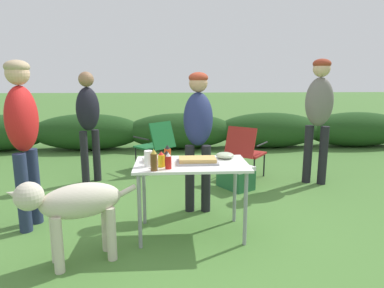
# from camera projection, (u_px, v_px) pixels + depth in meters

# --- Properties ---
(ground_plane) EXTENTS (60.00, 60.00, 0.00)m
(ground_plane) POSITION_uv_depth(u_px,v_px,m) (191.00, 233.00, 3.49)
(ground_plane) COLOR #477533
(shrub_hedge) EXTENTS (14.40, 0.90, 0.78)m
(shrub_hedge) POSITION_uv_depth(u_px,v_px,m) (180.00, 131.00, 7.51)
(shrub_hedge) COLOR #1E4219
(shrub_hedge) RESTS_ON ground
(folding_table) EXTENTS (1.10, 0.64, 0.74)m
(folding_table) POSITION_uv_depth(u_px,v_px,m) (191.00, 170.00, 3.36)
(folding_table) COLOR silver
(folding_table) RESTS_ON ground
(food_tray) EXTENTS (0.40, 0.23, 0.06)m
(food_tray) POSITION_uv_depth(u_px,v_px,m) (197.00, 161.00, 3.33)
(food_tray) COLOR #9E9EA3
(food_tray) RESTS_ON folding_table
(plate_stack) EXTENTS (0.20, 0.20, 0.05)m
(plate_stack) POSITION_uv_depth(u_px,v_px,m) (153.00, 159.00, 3.40)
(plate_stack) COLOR white
(plate_stack) RESTS_ON folding_table
(mixing_bowl) EXTENTS (0.19, 0.19, 0.06)m
(mixing_bowl) POSITION_uv_depth(u_px,v_px,m) (225.00, 155.00, 3.53)
(mixing_bowl) COLOR #ADBC99
(mixing_bowl) RESTS_ON folding_table
(paper_cup_stack) EXTENTS (0.08, 0.08, 0.15)m
(paper_cup_stack) POSITION_uv_depth(u_px,v_px,m) (148.00, 158.00, 3.21)
(paper_cup_stack) COLOR white
(paper_cup_stack) RESTS_ON folding_table
(bbq_sauce_bottle) EXTENTS (0.06, 0.06, 0.15)m
(bbq_sauce_bottle) POSITION_uv_depth(u_px,v_px,m) (167.00, 159.00, 3.23)
(bbq_sauce_bottle) COLOR #562314
(bbq_sauce_bottle) RESTS_ON folding_table
(beer_bottle) EXTENTS (0.06, 0.06, 0.20)m
(beer_bottle) POSITION_uv_depth(u_px,v_px,m) (154.00, 160.00, 3.05)
(beer_bottle) COLOR brown
(beer_bottle) RESTS_ON folding_table
(hot_sauce_bottle) EXTENTS (0.07, 0.07, 0.18)m
(hot_sauce_bottle) POSITION_uv_depth(u_px,v_px,m) (168.00, 154.00, 3.33)
(hot_sauce_bottle) COLOR #CC4214
(hot_sauce_bottle) RESTS_ON folding_table
(ketchup_bottle) EXTENTS (0.06, 0.06, 0.15)m
(ketchup_bottle) POSITION_uv_depth(u_px,v_px,m) (168.00, 161.00, 3.12)
(ketchup_bottle) COLOR red
(ketchup_bottle) RESTS_ON folding_table
(mustard_bottle) EXTENTS (0.06, 0.06, 0.15)m
(mustard_bottle) POSITION_uv_depth(u_px,v_px,m) (161.00, 160.00, 3.19)
(mustard_bottle) COLOR yellow
(mustard_bottle) RESTS_ON folding_table
(standing_person_in_dark_puffer) EXTENTS (0.38, 0.50, 1.62)m
(standing_person_in_dark_puffer) POSITION_uv_depth(u_px,v_px,m) (198.00, 124.00, 3.99)
(standing_person_in_dark_puffer) COLOR black
(standing_person_in_dark_puffer) RESTS_ON ground
(standing_person_with_beanie) EXTENTS (0.43, 0.42, 1.64)m
(standing_person_with_beanie) POSITION_uv_depth(u_px,v_px,m) (88.00, 117.00, 5.00)
(standing_person_with_beanie) COLOR black
(standing_person_with_beanie) RESTS_ON ground
(standing_person_in_olive_jacket) EXTENTS (0.47, 0.42, 1.81)m
(standing_person_in_olive_jacket) POSITION_uv_depth(u_px,v_px,m) (319.00, 107.00, 4.91)
(standing_person_in_olive_jacket) COLOR black
(standing_person_in_olive_jacket) RESTS_ON ground
(standing_person_in_navy_coat) EXTENTS (0.34, 0.43, 1.73)m
(standing_person_in_navy_coat) POSITION_uv_depth(u_px,v_px,m) (23.00, 127.00, 3.43)
(standing_person_in_navy_coat) COLOR #232D4C
(standing_person_in_navy_coat) RESTS_ON ground
(dog) EXTENTS (0.99, 0.55, 0.77)m
(dog) POSITION_uv_depth(u_px,v_px,m) (74.00, 205.00, 2.85)
(dog) COLOR beige
(dog) RESTS_ON ground
(camp_chair_green_behind_table) EXTENTS (0.72, 0.75, 0.83)m
(camp_chair_green_behind_table) POSITION_uv_depth(u_px,v_px,m) (245.00, 150.00, 5.23)
(camp_chair_green_behind_table) COLOR maroon
(camp_chair_green_behind_table) RESTS_ON ground
(camp_chair_near_hedge) EXTENTS (0.74, 0.75, 0.83)m
(camp_chair_near_hedge) POSITION_uv_depth(u_px,v_px,m) (156.00, 143.00, 5.77)
(camp_chair_near_hedge) COLOR #19602D
(camp_chair_near_hedge) RESTS_ON ground
(cooler_box) EXTENTS (0.53, 0.58, 0.34)m
(cooler_box) POSITION_uv_depth(u_px,v_px,m) (236.00, 176.00, 4.87)
(cooler_box) COLOR #286B3D
(cooler_box) RESTS_ON ground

